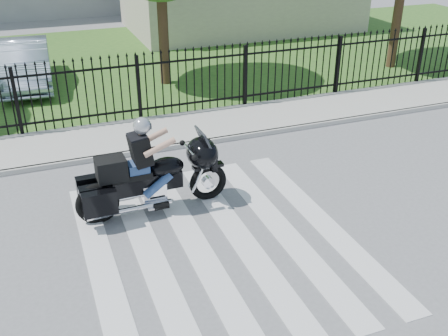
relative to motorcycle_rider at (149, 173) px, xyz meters
name	(u,v)px	position (x,y,z in m)	size (l,w,h in m)	color
ground	(219,243)	(0.83, -1.48, -0.79)	(120.00, 120.00, 0.00)	slate
crosswalk	(219,243)	(0.83, -1.48, -0.79)	(5.00, 5.50, 0.01)	silver
sidewalk	(150,133)	(0.83, 3.52, -0.73)	(40.00, 2.00, 0.12)	#ADAAA3
curb	(160,149)	(0.83, 2.52, -0.73)	(40.00, 0.12, 0.12)	#ADAAA3
grass_strip	(104,64)	(0.83, 10.52, -0.78)	(40.00, 12.00, 0.02)	#2B591E
iron_fence	(139,89)	(0.83, 4.52, 0.11)	(26.00, 0.04, 1.80)	black
motorcycle_rider	(149,173)	(0.00, 0.00, 0.00)	(2.94, 0.90, 1.94)	black
parked_car	(26,64)	(-1.84, 8.83, -0.07)	(1.48, 4.25, 1.40)	#A0B0C9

